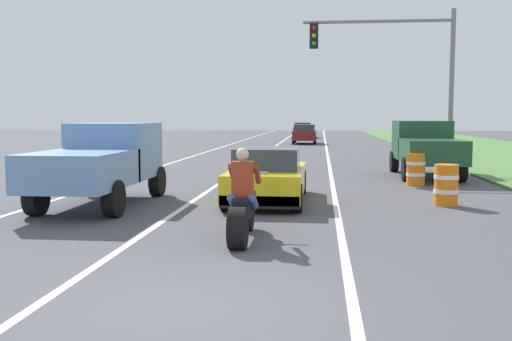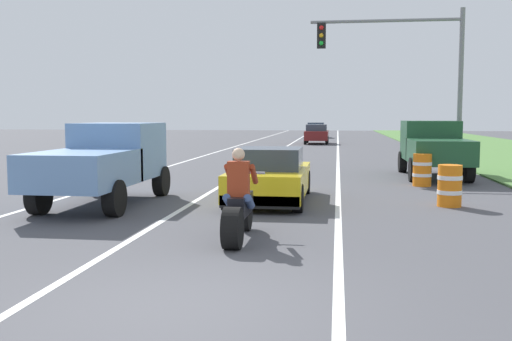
{
  "view_description": "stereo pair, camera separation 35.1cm",
  "coord_description": "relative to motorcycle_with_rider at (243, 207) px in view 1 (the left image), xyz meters",
  "views": [
    {
      "loc": [
        1.41,
        -6.14,
        2.17
      ],
      "look_at": [
        0.05,
        6.12,
        1.0
      ],
      "focal_mm": 40.78,
      "sensor_mm": 36.0,
      "label": 1
    },
    {
      "loc": [
        1.76,
        -6.1,
        2.17
      ],
      "look_at": [
        0.05,
        6.12,
        1.0
      ],
      "focal_mm": 40.78,
      "sensor_mm": 36.0,
      "label": 2
    }
  ],
  "objects": [
    {
      "name": "lane_stripe_right_solid",
      "position": [
        1.71,
        16.35,
        -0.59
      ],
      "size": [
        0.14,
        120.0,
        0.01
      ],
      "primitive_type": "cube",
      "color": "white",
      "rests_on": "ground"
    },
    {
      "name": "pickup_truck_left_lane_light_blue",
      "position": [
        -3.93,
        3.69,
        0.51
      ],
      "size": [
        2.02,
        4.8,
        1.98
      ],
      "color": "#6B93C6",
      "rests_on": "ground"
    },
    {
      "name": "construction_barrel_mid",
      "position": [
        4.27,
        8.6,
        -0.09
      ],
      "size": [
        0.58,
        0.58,
        1.0
      ],
      "color": "orange",
      "rests_on": "ground"
    },
    {
      "name": "motorcycle_with_rider",
      "position": [
        0.0,
        0.0,
        0.0
      ],
      "size": [
        0.7,
        2.21,
        1.62
      ],
      "color": "black",
      "rests_on": "ground"
    },
    {
      "name": "lane_stripe_left_solid",
      "position": [
        -5.49,
        16.35,
        -0.59
      ],
      "size": [
        0.14,
        120.0,
        0.01
      ],
      "primitive_type": "cube",
      "color": "white",
      "rests_on": "ground"
    },
    {
      "name": "lane_stripe_centre_dashed",
      "position": [
        -1.89,
        16.35,
        -0.59
      ],
      "size": [
        0.14,
        120.0,
        0.01
      ],
      "primitive_type": "cube",
      "color": "white",
      "rests_on": "ground"
    },
    {
      "name": "pickup_truck_right_shoulder_dark_green",
      "position": [
        5.04,
        11.38,
        0.51
      ],
      "size": [
        2.02,
        4.8,
        1.98
      ],
      "color": "#1E4C2D",
      "rests_on": "ground"
    },
    {
      "name": "sports_car_yellow",
      "position": [
        0.0,
        4.7,
        0.04
      ],
      "size": [
        1.84,
        4.3,
        1.37
      ],
      "color": "yellow",
      "rests_on": "ground"
    },
    {
      "name": "distant_car_far_ahead",
      "position": [
        0.07,
        35.43,
        0.18
      ],
      "size": [
        1.8,
        4.0,
        1.5
      ],
      "color": "maroon",
      "rests_on": "ground"
    },
    {
      "name": "construction_barrel_nearest",
      "position": [
        4.34,
        4.53,
        -0.09
      ],
      "size": [
        0.58,
        0.58,
        1.0
      ],
      "color": "orange",
      "rests_on": "ground"
    },
    {
      "name": "traffic_light_mast_near",
      "position": [
        4.29,
        12.16,
        3.46
      ],
      "size": [
        5.48,
        0.34,
        6.0
      ],
      "color": "gray",
      "rests_on": "ground"
    },
    {
      "name": "ground_plane",
      "position": [
        -0.09,
        -3.65,
        -0.59
      ],
      "size": [
        160.0,
        160.0,
        0.0
      ],
      "primitive_type": "plane",
      "color": "#4C4C51"
    },
    {
      "name": "distant_car_further_ahead",
      "position": [
        -0.44,
        48.01,
        0.18
      ],
      "size": [
        1.8,
        4.0,
        1.5
      ],
      "color": "#194C8C",
      "rests_on": "ground"
    }
  ]
}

